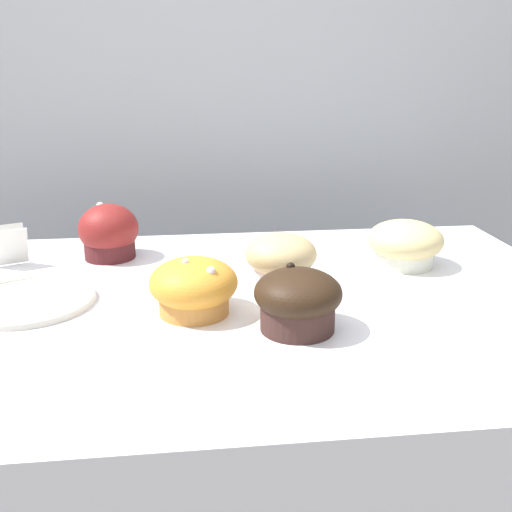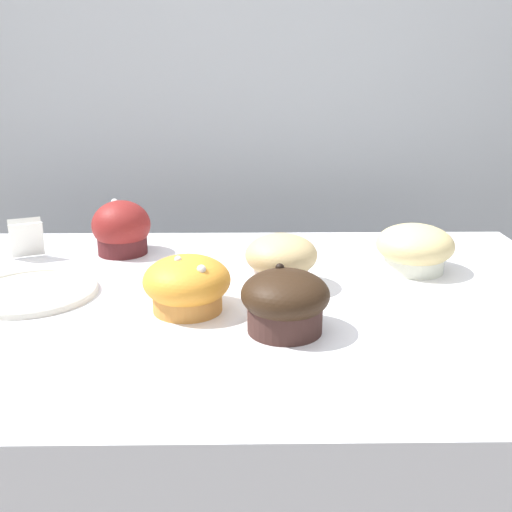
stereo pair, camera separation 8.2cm
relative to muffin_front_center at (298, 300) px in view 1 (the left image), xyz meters
name	(u,v)px [view 1 (the left image)]	position (x,y,z in m)	size (l,w,h in m)	color
wall_back	(206,210)	(-0.08, 0.70, -0.06)	(3.20, 0.10, 1.80)	#B2B7BC
muffin_front_center	(298,300)	(0.00, 0.00, 0.00)	(0.10, 0.10, 0.08)	#3C241F
muffin_back_left	(194,287)	(-0.12, 0.06, 0.00)	(0.11, 0.11, 0.07)	#CD863C
muffin_back_right	(281,259)	(0.00, 0.15, 0.00)	(0.10, 0.10, 0.07)	silver
muffin_front_left	(109,233)	(-0.25, 0.30, 0.00)	(0.09, 0.09, 0.09)	#4D1B1D
muffin_front_right	(405,244)	(0.21, 0.21, 0.00)	(0.11, 0.11, 0.07)	white
serving_plate	(28,300)	(-0.33, 0.12, -0.03)	(0.17, 0.17, 0.01)	beige
price_card	(9,245)	(-0.39, 0.28, -0.01)	(0.06, 0.06, 0.06)	white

